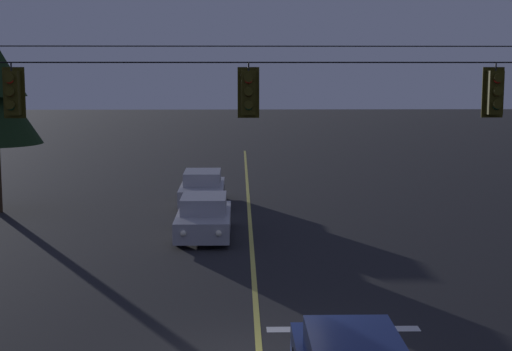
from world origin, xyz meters
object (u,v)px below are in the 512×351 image
Objects in this scene: traffic_light_centre at (495,92)px; car_oncoming_lead at (204,217)px; traffic_light_left_inner at (249,93)px; car_oncoming_trailing at (202,189)px; traffic_light_leftmost at (12,93)px.

traffic_light_centre reaches higher than car_oncoming_lead.
traffic_light_left_inner is 16.07m from car_oncoming_trailing.
traffic_light_left_inner is 5.44m from traffic_light_centre.
car_oncoming_lead is at bearing 67.55° from traffic_light_leftmost.
traffic_light_left_inner is 10.21m from car_oncoming_lead.
car_oncoming_trailing is at bearing 115.21° from traffic_light_centre.
traffic_light_left_inner is 1.00× the size of traffic_light_centre.
traffic_light_left_inner is 0.28× the size of car_oncoming_trailing.
traffic_light_left_inner is 0.28× the size of car_oncoming_lead.
traffic_light_left_inner reaches higher than car_oncoming_trailing.
traffic_light_centre is 17.53m from car_oncoming_trailing.
traffic_light_centre is 12.22m from car_oncoming_lead.
car_oncoming_trailing is (-7.21, 15.31, -4.56)m from traffic_light_centre.
car_oncoming_trailing is at bearing 93.12° from car_oncoming_lead.
traffic_light_leftmost is at bearing -102.49° from car_oncoming_trailing.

